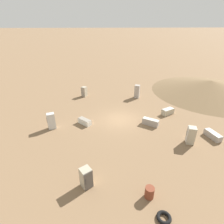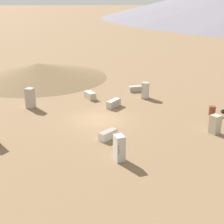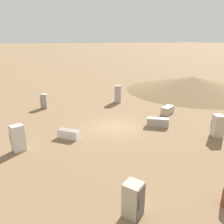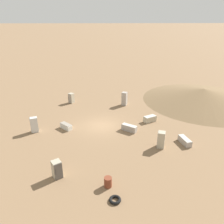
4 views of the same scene
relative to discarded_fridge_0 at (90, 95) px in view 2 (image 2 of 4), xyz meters
The scene contains 11 objects.
ground_plane 6.04m from the discarded_fridge_0, ahead, with size 1000.00×1000.00×0.00m, color #846647.
dirt_mound 11.83m from the discarded_fridge_0, 144.62° to the right, with size 18.14×18.14×1.92m.
discarded_fridge_0 is the anchor object (origin of this frame).
discarded_fridge_1 5.78m from the discarded_fridge_0, 115.23° to the left, with size 0.96×1.83×0.61m.
discarded_fridge_3 13.61m from the discarded_fridge_0, 45.59° to the left, with size 0.94×0.96×1.48m.
discarded_fridge_4 6.25m from the discarded_fridge_0, 65.73° to the right, with size 0.93×0.97×1.94m.
discarded_fridge_5 10.11m from the discarded_fridge_0, ahead, with size 1.53×1.54×0.62m.
discarded_fridge_6 5.81m from the discarded_fridge_0, 88.46° to the left, with size 0.89×0.89×1.68m.
discarded_fridge_7 3.64m from the discarded_fridge_0, 38.82° to the left, with size 1.75×1.50×0.72m.
discarded_fridge_8 13.55m from the discarded_fridge_0, ahead, with size 0.92×0.78×1.74m.
rusty_barrel 12.30m from the discarded_fridge_0, 63.33° to the left, with size 0.59×0.59×0.81m.
Camera 2 is at (25.30, -0.42, 9.88)m, focal length 50.00 mm.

